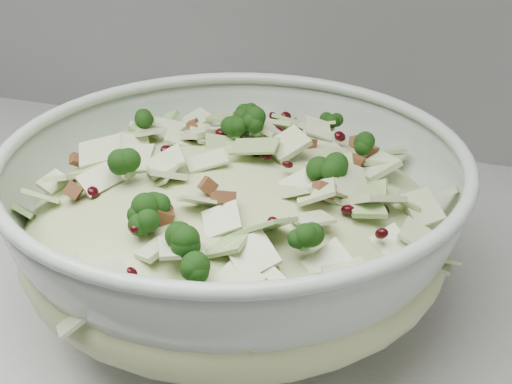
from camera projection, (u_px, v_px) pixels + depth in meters
The scene contains 2 objects.
mixing_bowl at pixel (235, 227), 0.60m from camera, with size 0.44×0.44×0.15m.
salad at pixel (234, 202), 0.59m from camera, with size 0.42×0.42×0.15m.
Camera 1 is at (0.28, 1.12, 1.29)m, focal length 50.00 mm.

